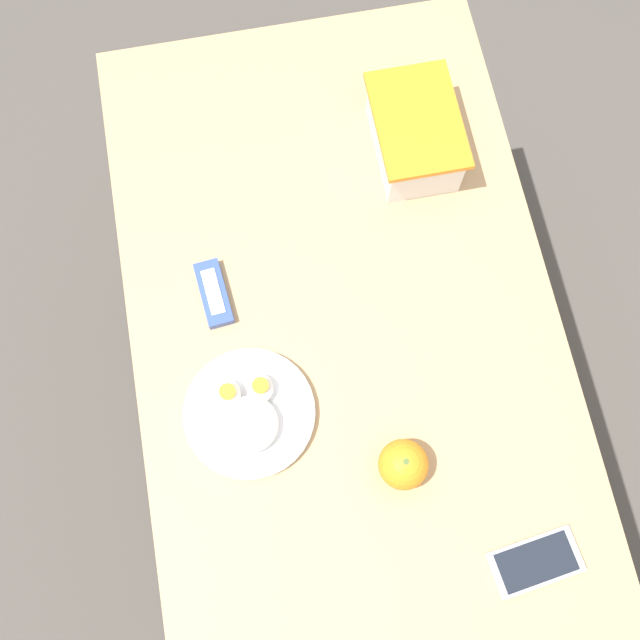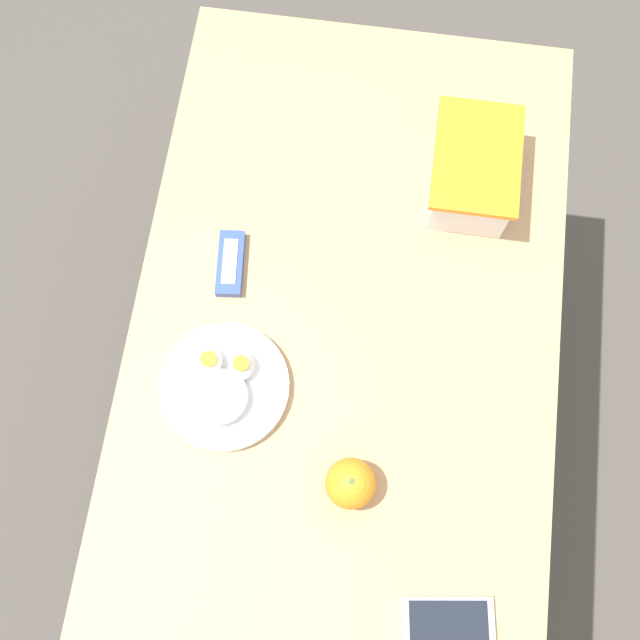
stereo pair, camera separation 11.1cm
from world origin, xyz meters
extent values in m
plane|color=#4C4742|center=(0.00, 0.00, 0.00)|extent=(10.00, 10.00, 0.00)
cube|color=tan|center=(0.00, 0.00, 0.76)|extent=(1.22, 0.69, 0.03)
cylinder|color=#A07D56|center=(-0.55, -0.29, 0.37)|extent=(0.05, 0.05, 0.74)
cylinder|color=#A07D56|center=(-0.55, 0.29, 0.37)|extent=(0.05, 0.05, 0.74)
cube|color=white|center=(-0.31, 0.18, 0.82)|extent=(0.19, 0.12, 0.09)
cube|color=beige|center=(-0.31, 0.18, 0.80)|extent=(0.17, 0.11, 0.05)
cube|color=orange|center=(-0.31, 0.18, 0.87)|extent=(0.20, 0.14, 0.01)
ellipsoid|color=gray|center=(-0.36, 0.19, 0.82)|extent=(0.07, 0.06, 0.02)
ellipsoid|color=gray|center=(-0.26, 0.17, 0.82)|extent=(0.05, 0.05, 0.02)
sphere|color=orange|center=(0.22, 0.04, 0.81)|extent=(0.08, 0.08, 0.08)
cylinder|color=#4C662D|center=(0.22, 0.04, 0.85)|extent=(0.01, 0.01, 0.00)
cylinder|color=white|center=(0.10, -0.18, 0.78)|extent=(0.20, 0.20, 0.02)
ellipsoid|color=white|center=(0.12, -0.18, 0.81)|extent=(0.09, 0.09, 0.03)
ellipsoid|color=white|center=(0.07, -0.20, 0.81)|extent=(0.05, 0.04, 0.03)
cylinder|color=#F4A823|center=(0.07, -0.20, 0.82)|extent=(0.03, 0.03, 0.01)
ellipsoid|color=white|center=(0.07, -0.15, 0.81)|extent=(0.05, 0.04, 0.03)
cylinder|color=#F4A823|center=(0.07, -0.15, 0.82)|extent=(0.03, 0.03, 0.01)
cube|color=#334C9E|center=(-0.11, -0.20, 0.78)|extent=(0.12, 0.05, 0.02)
cube|color=white|center=(-0.11, -0.20, 0.79)|extent=(0.08, 0.03, 0.00)
cube|color=#ADADB2|center=(0.40, 0.20, 0.78)|extent=(0.09, 0.14, 0.01)
cube|color=black|center=(0.40, 0.20, 0.78)|extent=(0.07, 0.12, 0.00)
camera|label=1|loc=(0.32, -0.10, 1.94)|focal=42.00mm
camera|label=2|loc=(0.32, 0.01, 1.94)|focal=42.00mm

